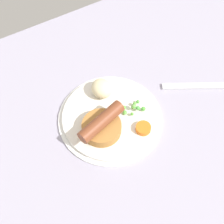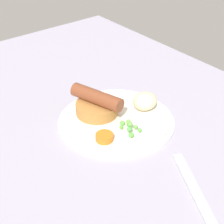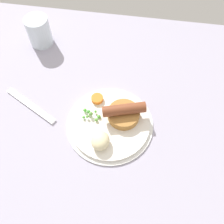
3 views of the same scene
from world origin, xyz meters
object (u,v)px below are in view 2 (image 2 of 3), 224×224
(potato_chunk_0, at_px, (145,101))
(carrot_slice_5, at_px, (104,137))
(fork, at_px, (195,192))
(sausage_pudding, at_px, (97,104))
(pea_pile, at_px, (130,127))
(dinner_plate, at_px, (116,120))

(potato_chunk_0, bearing_deg, carrot_slice_5, 103.91)
(potato_chunk_0, bearing_deg, fork, 157.67)
(sausage_pudding, height_order, pea_pile, sausage_pudding)
(dinner_plate, relative_size, potato_chunk_0, 4.49)
(dinner_plate, bearing_deg, pea_pile, 168.69)
(carrot_slice_5, height_order, fork, carrot_slice_5)
(pea_pile, bearing_deg, fork, 175.51)
(dinner_plate, xyz_separation_m, sausage_pudding, (0.03, 0.02, 0.03))
(pea_pile, height_order, fork, pea_pile)
(sausage_pudding, relative_size, fork, 0.64)
(potato_chunk_0, distance_m, fork, 0.24)
(carrot_slice_5, bearing_deg, dinner_plate, -54.86)
(dinner_plate, distance_m, potato_chunk_0, 0.07)
(dinner_plate, height_order, carrot_slice_5, carrot_slice_5)
(dinner_plate, height_order, potato_chunk_0, potato_chunk_0)
(dinner_plate, distance_m, pea_pile, 0.06)
(sausage_pudding, xyz_separation_m, carrot_slice_5, (-0.08, 0.04, -0.01))
(potato_chunk_0, bearing_deg, pea_pile, 117.86)
(dinner_plate, distance_m, fork, 0.23)
(sausage_pudding, bearing_deg, fork, 162.81)
(potato_chunk_0, xyz_separation_m, carrot_slice_5, (-0.03, 0.13, -0.01))
(pea_pile, height_order, carrot_slice_5, pea_pile)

